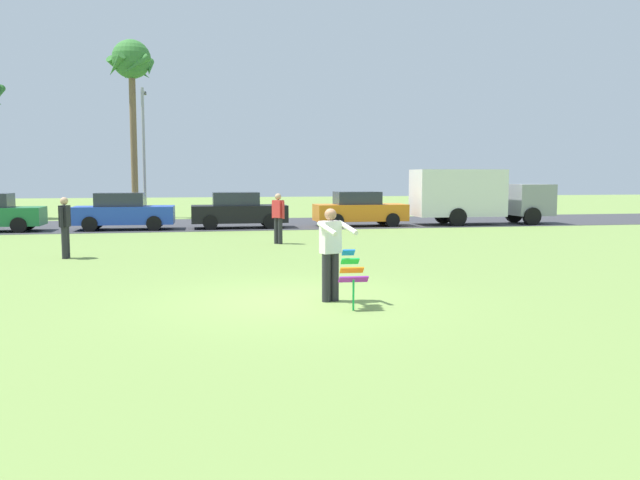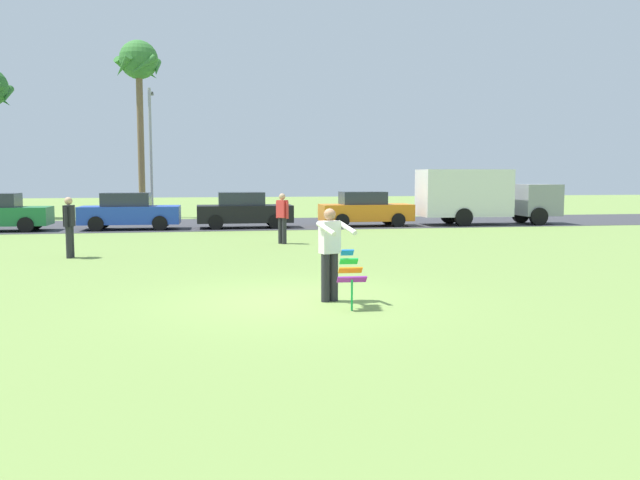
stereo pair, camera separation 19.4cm
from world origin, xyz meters
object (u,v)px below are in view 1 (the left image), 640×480
Objects in this scene: person_kite_flyer at (331,251)px; streetlight_pole at (144,145)px; person_walker_near at (65,225)px; parked_car_blue at (123,212)px; parked_car_orange at (360,210)px; person_walker_far at (278,217)px; palm_tree_right_near at (132,68)px; kite_held at (352,271)px; parked_car_black at (238,211)px; parked_truck_grey_van at (474,195)px.

streetlight_pole is (-4.99, 24.87, 3.05)m from person_kite_flyer.
parked_car_blue is at bearing 86.41° from person_walker_near.
person_walker_far is (-4.71, -7.06, 0.16)m from parked_car_orange.
person_walker_far is (5.98, -15.57, -7.27)m from palm_tree_right_near.
parked_car_blue is 9.84m from person_walker_near.
parked_car_blue is 2.45× the size of person_walker_far.
person_walker_far is at bearing -50.65° from parked_car_blue.
parked_car_orange is 14.84m from person_walker_near.
streetlight_pole is (-5.21, 25.58, 3.34)m from kite_held.
parked_car_blue reaches higher than kite_held.
parked_car_blue is 4.93m from parked_car_black.
parked_truck_grey_van reaches higher than parked_car_orange.
person_kite_flyer reaches higher than parked_car_orange.
kite_held is 0.24× the size of parked_car_black.
streetlight_pole is (-15.72, 7.39, 2.59)m from parked_truck_grey_van.
person_walker_far is at bearing -145.69° from parked_truck_grey_van.
parked_car_blue is at bearing 107.20° from kite_held.
kite_held is 28.34m from palm_tree_right_near.
person_walker_far reaches higher than parked_car_orange.
streetlight_pole is (0.61, -1.12, -4.21)m from palm_tree_right_near.
parked_car_blue is (-5.41, 17.48, -0.18)m from person_kite_flyer.
person_kite_flyer is 0.25× the size of streetlight_pole.
streetlight_pole is 4.05× the size of person_walker_near.
kite_held is at bearing -72.69° from person_kite_flyer.
streetlight_pole reaches higher than person_walker_near.
parked_car_black is at bearing 180.00° from parked_car_orange.
person_walker_far is (0.16, 11.12, 0.27)m from kite_held.
parked_car_blue is 10.50m from parked_car_orange.
parked_truck_grey_van is (16.14, -0.00, 0.64)m from parked_car_blue.
parked_car_blue is 0.63× the size of parked_truck_grey_van.
palm_tree_right_near reaches higher than parked_car_black.
parked_truck_grey_van is at bearing 34.31° from person_walker_far.
person_walker_far is at bearing 89.16° from kite_held.
person_walker_near and person_walker_far have the same top height.
parked_truck_grey_van reaches higher than person_kite_flyer.
parked_car_black is 7.12m from person_walker_far.
parked_truck_grey_van is at bearing 59.97° from kite_held.
parked_car_orange is at bearing 75.00° from kite_held.
parked_car_black is at bearing -0.01° from parked_car_blue.
parked_car_orange is 12.91m from streetlight_pole.
parked_car_orange is 2.43× the size of person_walker_near.
person_kite_flyer reaches higher than parked_car_blue.
streetlight_pole is at bearing 101.34° from person_kite_flyer.
streetlight_pole is at bearing 86.73° from parked_car_blue.
palm_tree_right_near is 19.73m from person_walker_near.
person_walker_near is (-1.04, -17.21, -3.06)m from streetlight_pole.
kite_held is 0.15× the size of streetlight_pole.
kite_held is 21.02m from parked_truck_grey_van.
parked_car_black is at bearing 96.93° from person_walker_far.
parked_car_blue is at bearing -88.71° from palm_tree_right_near.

